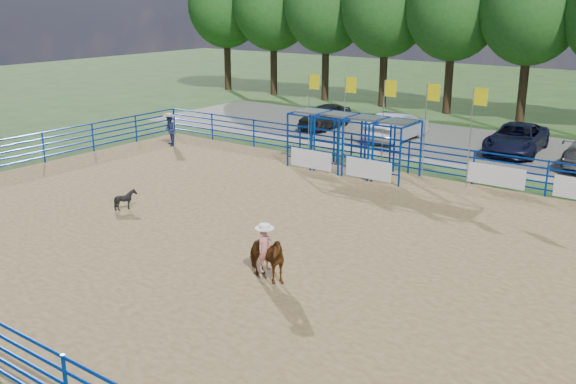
{
  "coord_description": "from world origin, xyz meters",
  "views": [
    {
      "loc": [
        12.26,
        -15.74,
        7.61
      ],
      "look_at": [
        -0.1,
        1.0,
        1.3
      ],
      "focal_mm": 40.0,
      "sensor_mm": 36.0,
      "label": 1
    }
  ],
  "objects_px": {
    "car_b": "(397,126)",
    "car_c": "(516,139)",
    "horse_and_rider": "(265,253)",
    "calf": "(126,200)",
    "spectator_cowboy": "(169,130)",
    "car_a": "(325,116)"
  },
  "relations": [
    {
      "from": "calf",
      "to": "car_c",
      "type": "bearing_deg",
      "value": -50.43
    },
    {
      "from": "car_a",
      "to": "car_c",
      "type": "xyz_separation_m",
      "value": [
        11.49,
        0.22,
        0.01
      ]
    },
    {
      "from": "horse_and_rider",
      "to": "calf",
      "type": "height_order",
      "value": "horse_and_rider"
    },
    {
      "from": "horse_and_rider",
      "to": "spectator_cowboy",
      "type": "height_order",
      "value": "horse_and_rider"
    },
    {
      "from": "car_b",
      "to": "calf",
      "type": "bearing_deg",
      "value": 82.13
    },
    {
      "from": "spectator_cowboy",
      "to": "car_a",
      "type": "bearing_deg",
      "value": 67.12
    },
    {
      "from": "spectator_cowboy",
      "to": "car_b",
      "type": "height_order",
      "value": "spectator_cowboy"
    },
    {
      "from": "calf",
      "to": "car_a",
      "type": "xyz_separation_m",
      "value": [
        -2.75,
        17.73,
        0.33
      ]
    },
    {
      "from": "spectator_cowboy",
      "to": "car_a",
      "type": "height_order",
      "value": "spectator_cowboy"
    },
    {
      "from": "spectator_cowboy",
      "to": "car_c",
      "type": "relative_size",
      "value": 0.32
    },
    {
      "from": "spectator_cowboy",
      "to": "car_c",
      "type": "xyz_separation_m",
      "value": [
        15.37,
        9.41,
        -0.14
      ]
    },
    {
      "from": "car_a",
      "to": "horse_and_rider",
      "type": "bearing_deg",
      "value": -63.87
    },
    {
      "from": "car_a",
      "to": "car_c",
      "type": "bearing_deg",
      "value": -1.73
    },
    {
      "from": "calf",
      "to": "spectator_cowboy",
      "type": "height_order",
      "value": "spectator_cowboy"
    },
    {
      "from": "spectator_cowboy",
      "to": "car_a",
      "type": "xyz_separation_m",
      "value": [
        3.88,
        9.19,
        -0.15
      ]
    },
    {
      "from": "car_c",
      "to": "spectator_cowboy",
      "type": "bearing_deg",
      "value": -153.71
    },
    {
      "from": "horse_and_rider",
      "to": "car_c",
      "type": "distance_m",
      "value": 19.78
    },
    {
      "from": "car_b",
      "to": "car_c",
      "type": "bearing_deg",
      "value": -171.71
    },
    {
      "from": "horse_and_rider",
      "to": "spectator_cowboy",
      "type": "distance_m",
      "value": 17.98
    },
    {
      "from": "spectator_cowboy",
      "to": "car_b",
      "type": "xyz_separation_m",
      "value": [
        9.09,
        8.53,
        -0.09
      ]
    },
    {
      "from": "calf",
      "to": "spectator_cowboy",
      "type": "xyz_separation_m",
      "value": [
        -6.63,
        8.54,
        0.48
      ]
    },
    {
      "from": "horse_and_rider",
      "to": "car_b",
      "type": "distance_m",
      "value": 19.71
    }
  ]
}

